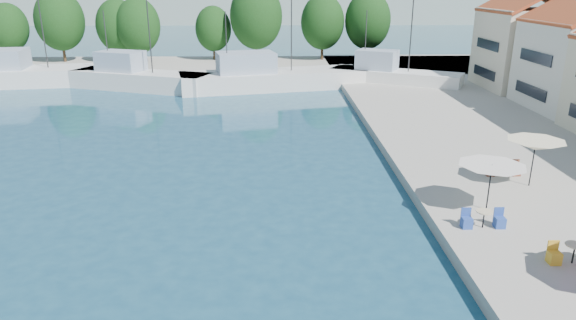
{
  "coord_description": "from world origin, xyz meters",
  "views": [
    {
      "loc": [
        -0.83,
        1.16,
        10.35
      ],
      "look_at": [
        -0.22,
        26.0,
        1.79
      ],
      "focal_mm": 32.0,
      "sensor_mm": 36.0,
      "label": 1
    }
  ],
  "objects_px": {
    "trawler_01": "(23,75)",
    "umbrella_white": "(491,170)",
    "trawler_02": "(138,79)",
    "trawler_03": "(269,78)",
    "trawler_04": "(392,77)",
    "umbrella_cream": "(535,145)"
  },
  "relations": [
    {
      "from": "trawler_02",
      "to": "trawler_03",
      "type": "bearing_deg",
      "value": 19.47
    },
    {
      "from": "trawler_03",
      "to": "trawler_04",
      "type": "relative_size",
      "value": 1.45
    },
    {
      "from": "trawler_04",
      "to": "umbrella_cream",
      "type": "xyz_separation_m",
      "value": [
        0.72,
        -29.32,
        1.7
      ]
    },
    {
      "from": "trawler_02",
      "to": "trawler_04",
      "type": "relative_size",
      "value": 1.13
    },
    {
      "from": "trawler_01",
      "to": "trawler_04",
      "type": "distance_m",
      "value": 39.42
    },
    {
      "from": "trawler_02",
      "to": "umbrella_cream",
      "type": "xyz_separation_m",
      "value": [
        27.15,
        -29.19,
        1.7
      ]
    },
    {
      "from": "trawler_03",
      "to": "trawler_04",
      "type": "bearing_deg",
      "value": -11.66
    },
    {
      "from": "umbrella_white",
      "to": "trawler_02",
      "type": "bearing_deg",
      "value": 126.65
    },
    {
      "from": "trawler_01",
      "to": "trawler_03",
      "type": "relative_size",
      "value": 1.1
    },
    {
      "from": "trawler_02",
      "to": "trawler_04",
      "type": "distance_m",
      "value": 26.44
    },
    {
      "from": "trawler_03",
      "to": "umbrella_white",
      "type": "height_order",
      "value": "trawler_03"
    },
    {
      "from": "trawler_02",
      "to": "umbrella_cream",
      "type": "distance_m",
      "value": 39.9
    },
    {
      "from": "trawler_01",
      "to": "trawler_02",
      "type": "xyz_separation_m",
      "value": [
        12.91,
        -2.6,
        0.0
      ]
    },
    {
      "from": "trawler_03",
      "to": "trawler_04",
      "type": "xyz_separation_m",
      "value": [
        12.85,
        0.3,
        0.0
      ]
    },
    {
      "from": "trawler_02",
      "to": "trawler_03",
      "type": "relative_size",
      "value": 0.78
    },
    {
      "from": "trawler_03",
      "to": "umbrella_cream",
      "type": "height_order",
      "value": "trawler_03"
    },
    {
      "from": "trawler_01",
      "to": "umbrella_white",
      "type": "bearing_deg",
      "value": -51.75
    },
    {
      "from": "trawler_02",
      "to": "umbrella_white",
      "type": "bearing_deg",
      "value": -33.14
    },
    {
      "from": "umbrella_cream",
      "to": "trawler_02",
      "type": "bearing_deg",
      "value": 132.93
    },
    {
      "from": "trawler_02",
      "to": "umbrella_cream",
      "type": "bearing_deg",
      "value": -26.87
    },
    {
      "from": "trawler_04",
      "to": "trawler_02",
      "type": "bearing_deg",
      "value": -152.37
    },
    {
      "from": "trawler_04",
      "to": "umbrella_cream",
      "type": "relative_size",
      "value": 4.77
    }
  ]
}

